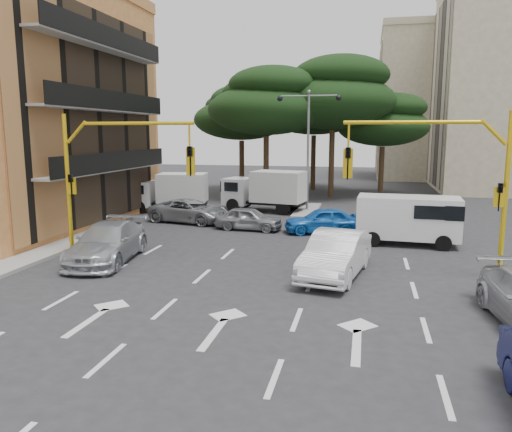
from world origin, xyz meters
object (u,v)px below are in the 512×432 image
at_px(car_silver_cross_a, 190,211).
at_px(signal_mast_left, 105,165).
at_px(car_white_hatch, 336,254).
at_px(street_lamp_center, 308,129).
at_px(box_truck_b, 265,191).
at_px(van_white, 408,220).
at_px(car_blue_compact, 322,220).
at_px(car_silver_wagon, 108,242).
at_px(box_truck_a, 169,192).
at_px(car_silver_cross_b, 249,218).
at_px(signal_mast_right, 453,171).

bearing_deg(car_silver_cross_a, signal_mast_left, -171.92).
bearing_deg(signal_mast_left, car_white_hatch, -5.25).
xyz_separation_m(street_lamp_center, box_truck_b, (-2.78, -0.50, -4.07)).
relative_size(street_lamp_center, box_truck_b, 1.41).
bearing_deg(car_white_hatch, street_lamp_center, 110.81).
distance_m(signal_mast_left, car_silver_cross_a, 9.11).
height_order(car_white_hatch, van_white, van_white).
bearing_deg(car_white_hatch, car_blue_compact, 108.63).
relative_size(car_silver_wagon, box_truck_a, 1.03).
xyz_separation_m(signal_mast_left, car_silver_cross_b, (4.45, 7.01, -3.26)).
xyz_separation_m(street_lamp_center, car_silver_wagon, (-6.51, -14.67, -4.65)).
relative_size(signal_mast_right, box_truck_b, 1.09).
distance_m(car_white_hatch, car_silver_cross_a, 13.06).
xyz_separation_m(car_white_hatch, car_silver_wagon, (-9.31, 0.22, -0.04)).
distance_m(car_blue_compact, car_silver_wagon, 11.18).
height_order(signal_mast_left, box_truck_a, signal_mast_left).
bearing_deg(car_silver_wagon, car_silver_cross_b, 53.54).
distance_m(signal_mast_right, car_silver_cross_b, 11.98).
relative_size(car_silver_cross_b, box_truck_a, 0.70).
bearing_deg(signal_mast_right, car_blue_compact, 126.47).
bearing_deg(signal_mast_right, car_white_hatch, -167.59).
distance_m(car_white_hatch, van_white, 6.80).
xyz_separation_m(car_silver_wagon, car_silver_cross_a, (0.24, 9.18, -0.10)).
height_order(signal_mast_left, van_white, signal_mast_left).
distance_m(signal_mast_right, box_truck_a, 20.02).
xyz_separation_m(signal_mast_left, van_white, (12.58, 5.22, -2.72)).
height_order(car_white_hatch, car_silver_wagon, car_white_hatch).
xyz_separation_m(car_silver_cross_a, car_silver_cross_b, (3.91, -1.50, -0.05)).
bearing_deg(box_truck_b, van_white, -123.56).
bearing_deg(box_truck_b, car_silver_cross_b, -165.73).
xyz_separation_m(signal_mast_right, street_lamp_center, (-6.80, 14.01, 1.54)).
distance_m(street_lamp_center, car_silver_cross_a, 9.59).
distance_m(car_blue_compact, van_white, 4.55).
height_order(car_silver_cross_b, box_truck_a, box_truck_a).
relative_size(street_lamp_center, car_silver_wagon, 1.45).
bearing_deg(street_lamp_center, car_silver_wagon, -113.92).
height_order(signal_mast_left, box_truck_b, signal_mast_left).
distance_m(signal_mast_right, car_blue_compact, 9.29).
relative_size(street_lamp_center, van_white, 1.67).
bearing_deg(car_silver_cross_b, street_lamp_center, -13.95).
xyz_separation_m(car_silver_wagon, box_truck_a, (-2.49, 12.67, 0.50)).
height_order(signal_mast_right, box_truck_b, signal_mast_right).
relative_size(car_white_hatch, box_truck_b, 0.90).
xyz_separation_m(signal_mast_left, car_blue_compact, (8.43, 7.01, -3.21)).
distance_m(car_silver_cross_b, box_truck_b, 6.56).
distance_m(signal_mast_right, signal_mast_left, 13.61).
bearing_deg(car_blue_compact, box_truck_b, -162.66).
xyz_separation_m(car_silver_wagon, van_white, (12.29, 5.89, 0.38)).
bearing_deg(box_truck_a, car_silver_wagon, -178.35).
relative_size(signal_mast_left, van_white, 1.29).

